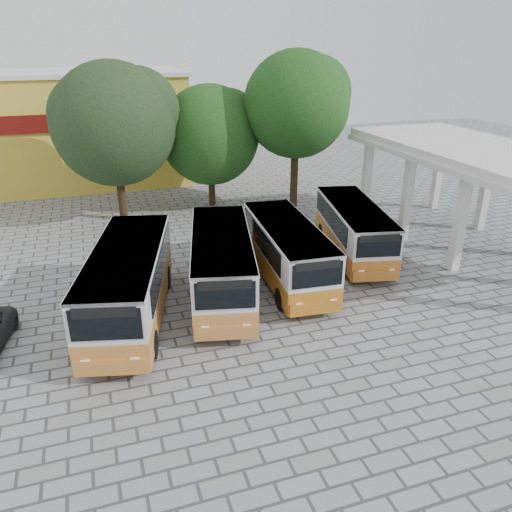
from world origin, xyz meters
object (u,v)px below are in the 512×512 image
object	(u,v)px
bus_far_left	(129,281)
bus_centre_right	(288,249)
bus_centre_left	(222,262)
bus_far_right	(354,227)

from	to	relation	value
bus_far_left	bus_centre_right	bearing A→B (deg)	24.45
bus_centre_left	bus_far_right	bearing A→B (deg)	29.75
bus_far_right	bus_centre_right	bearing A→B (deg)	-146.10
bus_centre_right	bus_far_right	distance (m)	4.66
bus_far_left	bus_centre_right	xyz separation A→B (m)	(7.21, 1.30, -0.15)
bus_centre_left	bus_far_right	distance (m)	7.94
bus_far_left	bus_centre_right	size ratio (longest dim) A/B	1.13
bus_centre_right	bus_centre_left	bearing A→B (deg)	-165.24
bus_centre_left	bus_far_left	bearing A→B (deg)	-156.89
bus_far_left	bus_far_right	bearing A→B (deg)	28.82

